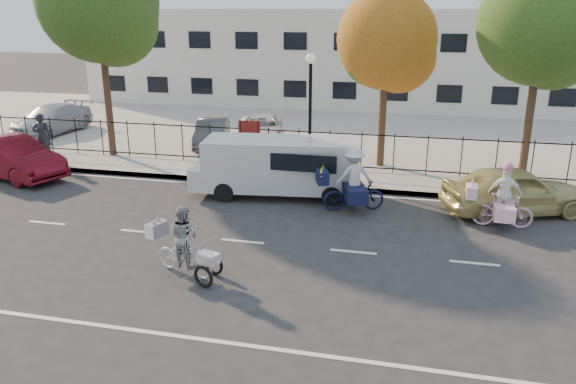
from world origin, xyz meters
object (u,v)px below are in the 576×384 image
(lamppost, at_px, (310,92))
(lot_car_b, at_px, (262,129))
(bull_bike, at_px, (353,186))
(red_sedan, at_px, (12,158))
(pedestrian, at_px, (42,136))
(zebra_trike, at_px, (185,248))
(lot_car_c, at_px, (212,133))
(unicorn_bike, at_px, (502,204))
(gold_sedan, at_px, (515,190))
(lot_car_a, at_px, (52,119))
(white_van, at_px, (277,165))

(lamppost, bearing_deg, lot_car_b, 125.67)
(bull_bike, bearing_deg, lamppost, 10.46)
(red_sedan, distance_m, lot_car_b, 10.45)
(pedestrian, bearing_deg, lot_car_b, -166.41)
(zebra_trike, xyz_separation_m, lot_car_b, (-1.86, 13.24, 0.09))
(bull_bike, relative_size, lot_car_c, 0.60)
(unicorn_bike, relative_size, lot_car_b, 0.45)
(pedestrian, bearing_deg, lamppost, 164.53)
(gold_sedan, bearing_deg, lot_car_b, 34.18)
(lot_car_c, bearing_deg, pedestrian, -161.18)
(bull_bike, relative_size, red_sedan, 0.48)
(lot_car_a, distance_m, lot_car_c, 8.71)
(lamppost, distance_m, zebra_trike, 9.36)
(gold_sedan, bearing_deg, bull_bike, 79.12)
(zebra_trike, bearing_deg, lot_car_c, 36.38)
(zebra_trike, relative_size, pedestrian, 1.04)
(lot_car_a, bearing_deg, lot_car_c, -1.26)
(red_sedan, height_order, gold_sedan, red_sedan)
(gold_sedan, height_order, lot_car_a, lot_car_a)
(lot_car_b, bearing_deg, unicorn_bike, -57.84)
(lamppost, bearing_deg, white_van, -101.58)
(lamppost, relative_size, gold_sedan, 1.00)
(zebra_trike, xyz_separation_m, bull_bike, (3.29, 5.34, 0.13))
(gold_sedan, height_order, pedestrian, pedestrian)
(zebra_trike, xyz_separation_m, lot_car_c, (-3.77, 11.84, 0.09))
(lamppost, relative_size, bull_bike, 1.97)
(lot_car_b, distance_m, lot_car_c, 2.36)
(red_sedan, height_order, lot_car_a, lot_car_a)
(bull_bike, height_order, red_sedan, bull_bike)
(pedestrian, bearing_deg, red_sedan, 75.23)
(lamppost, relative_size, lot_car_c, 1.18)
(gold_sedan, relative_size, lot_car_a, 0.93)
(unicorn_bike, xyz_separation_m, pedestrian, (-17.22, 3.25, 0.39))
(zebra_trike, relative_size, red_sedan, 0.43)
(pedestrian, xyz_separation_m, lot_car_a, (-2.82, 4.59, -0.27))
(lamppost, height_order, lot_car_b, lamppost)
(lamppost, bearing_deg, bull_bike, -60.11)
(unicorn_bike, distance_m, lot_car_a, 21.52)
(lot_car_b, bearing_deg, bull_bike, -73.25)
(unicorn_bike, xyz_separation_m, lot_car_b, (-9.47, 8.37, 0.04))
(unicorn_bike, relative_size, lot_car_a, 0.41)
(lamppost, height_order, zebra_trike, lamppost)
(lamppost, distance_m, white_van, 3.46)
(pedestrian, bearing_deg, bull_bike, 147.99)
(gold_sedan, distance_m, pedestrian, 17.85)
(zebra_trike, distance_m, gold_sedan, 10.20)
(red_sedan, height_order, lot_car_b, red_sedan)
(zebra_trike, relative_size, gold_sedan, 0.46)
(unicorn_bike, bearing_deg, bull_bike, 85.10)
(zebra_trike, relative_size, lot_car_b, 0.46)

